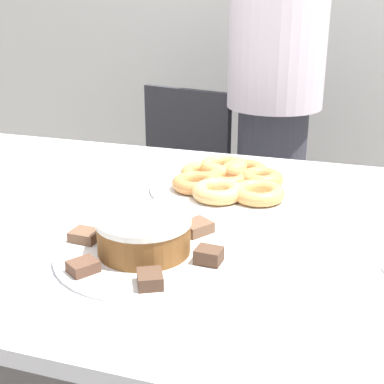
# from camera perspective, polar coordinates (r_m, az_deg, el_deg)

# --- Properties ---
(table) EXTENTS (1.82, 1.03, 0.76)m
(table) POSITION_cam_1_polar(r_m,az_deg,el_deg) (1.20, 1.66, -6.34)
(table) COLOR silver
(table) RESTS_ON ground_plane
(person_standing) EXTENTS (0.35, 0.35, 1.65)m
(person_standing) POSITION_cam_1_polar(r_m,az_deg,el_deg) (2.01, 8.81, 10.25)
(person_standing) COLOR #383842
(person_standing) RESTS_ON ground_plane
(office_chair_left) EXTENTS (0.53, 0.53, 0.86)m
(office_chair_left) POSITION_cam_1_polar(r_m,az_deg,el_deg) (2.17, -2.62, -1.75)
(office_chair_left) COLOR black
(office_chair_left) RESTS_ON ground_plane
(plate_cake) EXTENTS (0.34, 0.34, 0.01)m
(plate_cake) POSITION_cam_1_polar(r_m,az_deg,el_deg) (1.03, -5.09, -6.50)
(plate_cake) COLOR white
(plate_cake) RESTS_ON table
(plate_donuts) EXTENTS (0.40, 0.40, 0.01)m
(plate_donuts) POSITION_cam_1_polar(r_m,az_deg,el_deg) (1.36, 3.80, 0.56)
(plate_donuts) COLOR white
(plate_donuts) RESTS_ON table
(frosted_cake) EXTENTS (0.18, 0.18, 0.07)m
(frosted_cake) POSITION_cam_1_polar(r_m,az_deg,el_deg) (1.01, -5.16, -4.47)
(frosted_cake) COLOR brown
(frosted_cake) RESTS_ON plate_cake
(lamington_0) EXTENTS (0.05, 0.04, 0.03)m
(lamington_0) POSITION_cam_1_polar(r_m,az_deg,el_deg) (0.97, 1.80, -6.78)
(lamington_0) COLOR #513828
(lamington_0) RESTS_ON plate_cake
(lamington_1) EXTENTS (0.07, 0.08, 0.02)m
(lamington_1) POSITION_cam_1_polar(r_m,az_deg,el_deg) (1.09, 0.53, -3.80)
(lamington_1) COLOR brown
(lamington_1) RESTS_ON plate_cake
(lamington_2) EXTENTS (0.06, 0.07, 0.03)m
(lamington_2) POSITION_cam_1_polar(r_m,az_deg,el_deg) (1.13, -5.60, -2.74)
(lamington_2) COLOR brown
(lamington_2) RESTS_ON plate_cake
(lamington_3) EXTENTS (0.06, 0.05, 0.02)m
(lamington_3) POSITION_cam_1_polar(r_m,az_deg,el_deg) (1.08, -11.33, -4.56)
(lamington_3) COLOR brown
(lamington_3) RESTS_ON plate_cake
(lamington_4) EXTENTS (0.06, 0.06, 0.02)m
(lamington_4) POSITION_cam_1_polar(r_m,az_deg,el_deg) (0.96, -11.55, -7.79)
(lamington_4) COLOR brown
(lamington_4) RESTS_ON plate_cake
(lamington_5) EXTENTS (0.06, 0.06, 0.02)m
(lamington_5) POSITION_cam_1_polar(r_m,az_deg,el_deg) (0.90, -4.50, -9.25)
(lamington_5) COLOR #513828
(lamington_5) RESTS_ON plate_cake
(donut_0) EXTENTS (0.11, 0.11, 0.03)m
(donut_0) POSITION_cam_1_polar(r_m,az_deg,el_deg) (1.35, 3.82, 1.43)
(donut_0) COLOR #C68447
(donut_0) RESTS_ON plate_donuts
(donut_1) EXTENTS (0.12, 0.12, 0.03)m
(donut_1) POSITION_cam_1_polar(r_m,az_deg,el_deg) (1.40, 1.21, 2.10)
(donut_1) COLOR #D18E4C
(donut_1) RESTS_ON plate_donuts
(donut_2) EXTENTS (0.12, 0.12, 0.03)m
(donut_2) POSITION_cam_1_polar(r_m,az_deg,el_deg) (1.32, 0.36, 0.96)
(donut_2) COLOR #C68447
(donut_2) RESTS_ON plate_donuts
(donut_3) EXTENTS (0.12, 0.12, 0.04)m
(donut_3) POSITION_cam_1_polar(r_m,az_deg,el_deg) (1.26, 2.76, 0.05)
(donut_3) COLOR #E5AD66
(donut_3) RESTS_ON plate_donuts
(donut_4) EXTENTS (0.13, 0.13, 0.03)m
(donut_4) POSITION_cam_1_polar(r_m,az_deg,el_deg) (1.27, 7.07, -0.10)
(donut_4) COLOR tan
(donut_4) RESTS_ON plate_donuts
(donut_5) EXTENTS (0.11, 0.11, 0.04)m
(donut_5) POSITION_cam_1_polar(r_m,az_deg,el_deg) (1.35, 7.41, 1.40)
(donut_5) COLOR #C68447
(donut_5) RESTS_ON plate_donuts
(donut_6) EXTENTS (0.12, 0.12, 0.04)m
(donut_6) POSITION_cam_1_polar(r_m,az_deg,el_deg) (1.41, 5.58, 2.27)
(donut_6) COLOR #C68447
(donut_6) RESTS_ON plate_donuts
(donut_7) EXTENTS (0.13, 0.13, 0.04)m
(donut_7) POSITION_cam_1_polar(r_m,az_deg,el_deg) (1.44, 3.39, 2.71)
(donut_7) COLOR tan
(donut_7) RESTS_ON plate_donuts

